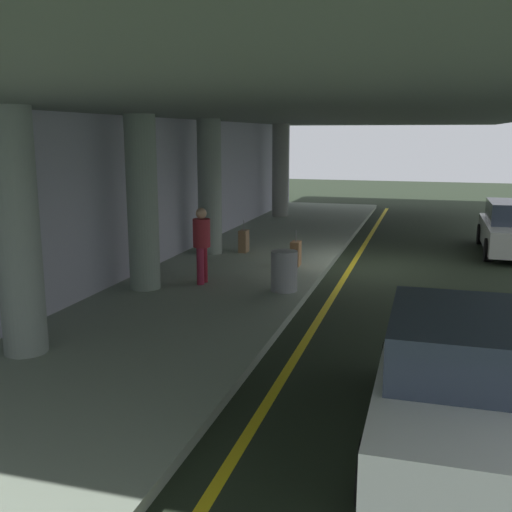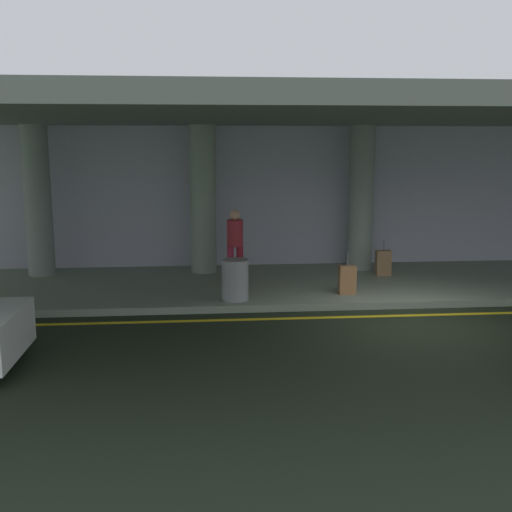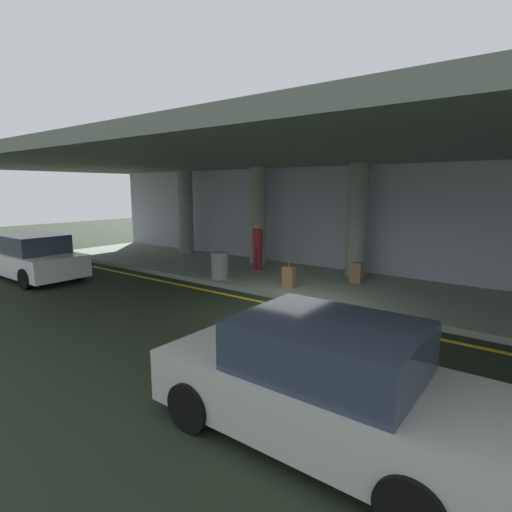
{
  "view_description": "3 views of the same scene",
  "coord_description": "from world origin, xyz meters",
  "px_view_note": "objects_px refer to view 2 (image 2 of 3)",
  "views": [
    {
      "loc": [
        -15.31,
        -1.34,
        3.4
      ],
      "look_at": [
        -2.83,
        2.28,
        0.74
      ],
      "focal_mm": 42.02,
      "sensor_mm": 36.0,
      "label": 1
    },
    {
      "loc": [
        -4.05,
        -11.05,
        3.4
      ],
      "look_at": [
        -2.87,
        2.19,
        0.94
      ],
      "focal_mm": 43.56,
      "sensor_mm": 36.0,
      "label": 2
    },
    {
      "loc": [
        5.15,
        -7.88,
        3.03
      ],
      "look_at": [
        -2.73,
        2.59,
        0.8
      ],
      "focal_mm": 28.02,
      "sensor_mm": 36.0,
      "label": 3
    }
  ],
  "objects_px": {
    "suitcase_upright_primary": "(383,263)",
    "suitcase_upright_secondary": "(347,280)",
    "trash_bin_steel": "(235,280)",
    "support_column_far_left": "(38,201)",
    "traveler_with_luggage": "(235,240)",
    "support_column_left_mid": "(203,200)",
    "support_column_center": "(361,198)"
  },
  "relations": [
    {
      "from": "suitcase_upright_primary",
      "to": "support_column_left_mid",
      "type": "bearing_deg",
      "value": 179.26
    },
    {
      "from": "support_column_far_left",
      "to": "support_column_left_mid",
      "type": "xyz_separation_m",
      "value": [
        4.0,
        0.0,
        0.0
      ]
    },
    {
      "from": "traveler_with_luggage",
      "to": "suitcase_upright_primary",
      "type": "bearing_deg",
      "value": 146.76
    },
    {
      "from": "support_column_left_mid",
      "to": "suitcase_upright_secondary",
      "type": "height_order",
      "value": "support_column_left_mid"
    },
    {
      "from": "traveler_with_luggage",
      "to": "suitcase_upright_secondary",
      "type": "distance_m",
      "value": 2.9
    },
    {
      "from": "support_column_left_mid",
      "to": "suitcase_upright_primary",
      "type": "relative_size",
      "value": 4.06
    },
    {
      "from": "suitcase_upright_secondary",
      "to": "suitcase_upright_primary",
      "type": "bearing_deg",
      "value": 76.13
    },
    {
      "from": "support_column_center",
      "to": "suitcase_upright_primary",
      "type": "bearing_deg",
      "value": -64.93
    },
    {
      "from": "support_column_center",
      "to": "trash_bin_steel",
      "type": "distance_m",
      "value": 4.67
    },
    {
      "from": "support_column_center",
      "to": "suitcase_upright_secondary",
      "type": "height_order",
      "value": "support_column_center"
    },
    {
      "from": "support_column_center",
      "to": "traveler_with_luggage",
      "type": "xyz_separation_m",
      "value": [
        -3.26,
        -1.02,
        -0.86
      ]
    },
    {
      "from": "trash_bin_steel",
      "to": "support_column_left_mid",
      "type": "bearing_deg",
      "value": 102.22
    },
    {
      "from": "traveler_with_luggage",
      "to": "suitcase_upright_primary",
      "type": "relative_size",
      "value": 1.87
    },
    {
      "from": "support_column_left_mid",
      "to": "trash_bin_steel",
      "type": "bearing_deg",
      "value": -77.78
    },
    {
      "from": "support_column_left_mid",
      "to": "traveler_with_luggage",
      "type": "distance_m",
      "value": 1.53
    },
    {
      "from": "suitcase_upright_primary",
      "to": "suitcase_upright_secondary",
      "type": "relative_size",
      "value": 1.0
    },
    {
      "from": "suitcase_upright_primary",
      "to": "trash_bin_steel",
      "type": "height_order",
      "value": "suitcase_upright_primary"
    },
    {
      "from": "support_column_far_left",
      "to": "support_column_center",
      "type": "bearing_deg",
      "value": 0.0
    },
    {
      "from": "suitcase_upright_secondary",
      "to": "support_column_left_mid",
      "type": "bearing_deg",
      "value": 162.32
    },
    {
      "from": "support_column_far_left",
      "to": "suitcase_upright_secondary",
      "type": "bearing_deg",
      "value": -20.33
    },
    {
      "from": "support_column_far_left",
      "to": "traveler_with_luggage",
      "type": "bearing_deg",
      "value": -12.15
    },
    {
      "from": "support_column_far_left",
      "to": "suitcase_upright_primary",
      "type": "xyz_separation_m",
      "value": [
        8.39,
        -0.84,
        -1.51
      ]
    },
    {
      "from": "support_column_left_mid",
      "to": "traveler_with_luggage",
      "type": "relative_size",
      "value": 2.17
    },
    {
      "from": "support_column_left_mid",
      "to": "traveler_with_luggage",
      "type": "height_order",
      "value": "support_column_left_mid"
    },
    {
      "from": "support_column_far_left",
      "to": "traveler_with_luggage",
      "type": "height_order",
      "value": "support_column_far_left"
    },
    {
      "from": "support_column_center",
      "to": "trash_bin_steel",
      "type": "xyz_separation_m",
      "value": [
        -3.37,
        -2.91,
        -1.4
      ]
    },
    {
      "from": "support_column_left_mid",
      "to": "suitcase_upright_primary",
      "type": "xyz_separation_m",
      "value": [
        4.39,
        -0.84,
        -1.51
      ]
    },
    {
      "from": "support_column_left_mid",
      "to": "suitcase_upright_primary",
      "type": "bearing_deg",
      "value": -10.86
    },
    {
      "from": "trash_bin_steel",
      "to": "support_column_far_left",
      "type": "bearing_deg",
      "value": 147.88
    },
    {
      "from": "support_column_left_mid",
      "to": "support_column_center",
      "type": "bearing_deg",
      "value": 0.0
    },
    {
      "from": "suitcase_upright_secondary",
      "to": "support_column_center",
      "type": "bearing_deg",
      "value": 93.27
    },
    {
      "from": "support_column_far_left",
      "to": "suitcase_upright_primary",
      "type": "relative_size",
      "value": 4.06
    }
  ]
}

